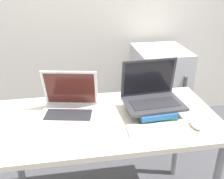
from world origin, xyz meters
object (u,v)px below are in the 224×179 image
Objects in this scene: laptop_left at (69,106)px; laptop_on_books at (152,95)px; mouse at (196,124)px; book_stack at (153,110)px; mini_fridge at (158,92)px; wireless_keyboard at (156,129)px.

laptop_on_books is at bearing -4.37° from laptop_left.
laptop_on_books is 0.31m from mouse.
laptop_on_books is (0.00, 0.05, 0.08)m from book_stack.
book_stack is at bearing -93.02° from laptop_on_books.
mini_fridge is (0.37, 0.94, -0.35)m from book_stack.
laptop_left is 0.52m from wireless_keyboard.
laptop_on_books reaches higher than book_stack.
mouse is (0.19, -0.23, -0.09)m from laptop_on_books.
laptop_left is at bearing 150.23° from wireless_keyboard.
laptop_left is 0.43× the size of mini_fridge.
laptop_on_books is at bearing -112.60° from mini_fridge.
book_stack reaches higher than mouse.
laptop_on_books is 1.05m from mini_fridge.
laptop_on_books reaches higher than mouse.
book_stack reaches higher than wireless_keyboard.
mini_fridge is (0.18, 1.11, -0.34)m from mouse.
mouse is at bearing -1.75° from wireless_keyboard.
laptop_left is 1.04× the size of laptop_on_books.
mouse is 1.18m from mini_fridge.
mini_fridge reaches higher than wireless_keyboard.
laptop_left is 0.50m from book_stack.
laptop_left is 0.50m from laptop_on_books.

